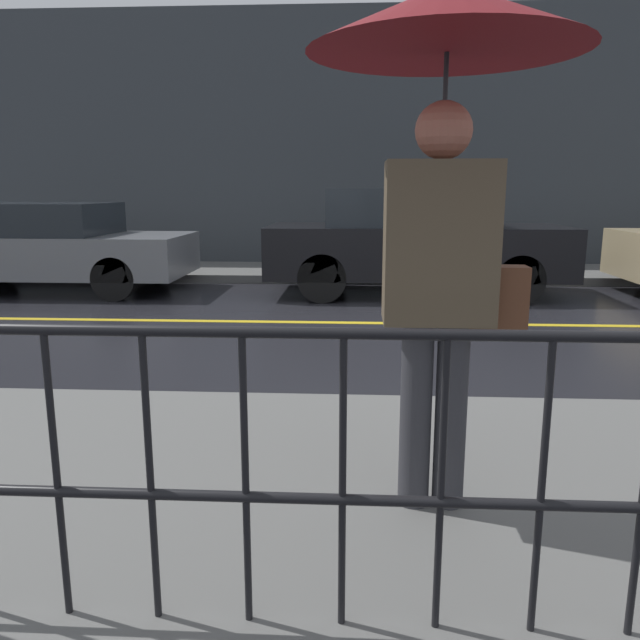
# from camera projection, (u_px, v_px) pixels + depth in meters

# --- Properties ---
(ground_plane) EXTENTS (80.00, 80.00, 0.00)m
(ground_plane) POSITION_uv_depth(u_px,v_px,m) (378.00, 323.00, 7.33)
(ground_plane) COLOR black
(sidewalk_near) EXTENTS (28.00, 2.59, 0.14)m
(sidewalk_near) POSITION_uv_depth(u_px,v_px,m) (408.00, 493.00, 3.08)
(sidewalk_near) COLOR #60605E
(sidewalk_near) RESTS_ON ground_plane
(sidewalk_far) EXTENTS (28.00, 2.00, 0.14)m
(sidewalk_far) POSITION_uv_depth(u_px,v_px,m) (371.00, 273.00, 11.27)
(sidewalk_far) COLOR #60605E
(sidewalk_far) RESTS_ON ground_plane
(lane_marking) EXTENTS (25.20, 0.12, 0.01)m
(lane_marking) POSITION_uv_depth(u_px,v_px,m) (378.00, 323.00, 7.33)
(lane_marking) COLOR gold
(lane_marking) RESTS_ON ground_plane
(building_storefront) EXTENTS (28.00, 0.30, 4.86)m
(building_storefront) POSITION_uv_depth(u_px,v_px,m) (371.00, 142.00, 11.91)
(building_storefront) COLOR #383D42
(building_storefront) RESTS_ON ground_plane
(railing_foreground) EXTENTS (12.00, 0.04, 1.00)m
(railing_foreground) POSITION_uv_depth(u_px,v_px,m) (443.00, 449.00, 1.92)
(railing_foreground) COLOR black
(railing_foreground) RESTS_ON sidewalk_near
(pedestrian) EXTENTS (1.12, 1.12, 2.19)m
(pedestrian) POSITION_uv_depth(u_px,v_px,m) (446.00, 102.00, 2.49)
(pedestrian) COLOR #333338
(pedestrian) RESTS_ON sidewalk_near
(car_grey) EXTENTS (4.25, 1.80, 1.34)m
(car_grey) POSITION_uv_depth(u_px,v_px,m) (45.00, 246.00, 9.54)
(car_grey) COLOR slate
(car_grey) RESTS_ON ground_plane
(car_black) EXTENTS (4.34, 1.73, 1.56)m
(car_black) POSITION_uv_depth(u_px,v_px,m) (413.00, 241.00, 9.20)
(car_black) COLOR black
(car_black) RESTS_ON ground_plane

